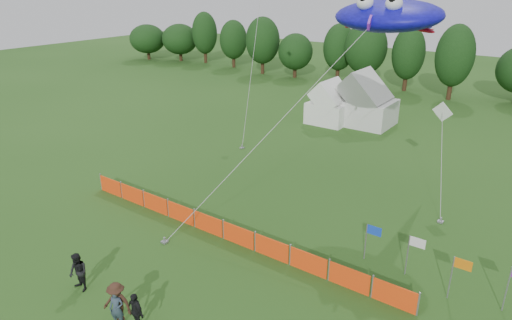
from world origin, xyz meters
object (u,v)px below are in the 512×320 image
Objects in this scene: tent_right at (364,104)px; stingray_kite at (391,15)px; spectator_c at (117,304)px; spectator_d at (136,311)px; spectator_a at (117,308)px; tent_left at (330,106)px; barrier_fence at (223,230)px; spectator_b at (78,273)px.

tent_right is 17.17m from stingray_kite.
spectator_d is at bearing -2.72° from spectator_c.
tent_right is 3.32× the size of spectator_d.
tent_right is 3.33× the size of spectator_a.
tent_left is 22.20m from barrier_fence.
barrier_fence is 1.01× the size of stingray_kite.
stingray_kite reaches higher than barrier_fence.
spectator_c is (-0.06, 0.09, 0.13)m from spectator_a.
spectator_d is at bearing 2.24° from spectator_b.
tent_left is 3.05m from tent_right.
barrier_fence is at bearing -76.89° from tent_left.
spectator_d is (3.78, -0.14, -0.08)m from spectator_b.
barrier_fence is 12.51× the size of spectator_d.
tent_right is 2.88× the size of spectator_c.
tent_left reaches higher than spectator_c.
spectator_b is (0.07, -29.83, -1.00)m from tent_right.
spectator_c is (3.08, -30.18, -0.97)m from tent_right.
tent_left is at bearing 103.11° from barrier_fence.
stingray_kite is (6.46, -13.30, 8.72)m from tent_right.
spectator_a is (0.80, -7.27, 0.29)m from barrier_fence.
tent_right is 29.84m from spectator_b.
spectator_c is (5.76, -28.77, -0.69)m from tent_left.
spectator_a reaches higher than barrier_fence.
spectator_a is (3.14, -30.27, -1.09)m from tent_right.
stingray_kite is (6.39, 16.52, 9.72)m from spectator_b.
spectator_d is (3.85, -29.96, -1.09)m from tent_right.
spectator_c is at bearing -84.18° from tent_right.
barrier_fence is 12.55× the size of spectator_a.
spectator_c is at bearing -84.14° from barrier_fence.
stingray_kite reaches higher than spectator_c.
spectator_a is 0.08× the size of stingray_kite.
spectator_d is at bearing -82.68° from tent_right.
tent_left reaches higher than barrier_fence.
stingray_kite reaches higher than spectator_a.
stingray_kite is at bearing 60.23° from spectator_c.
spectator_d is at bearing -98.92° from stingray_kite.
barrier_fence is 14.60m from stingray_kite.
barrier_fence is (5.03, -21.59, -1.11)m from tent_left.
spectator_c reaches higher than spectator_d.
spectator_c is at bearing -157.37° from spectator_d.
stingray_kite is at bearing -52.42° from tent_left.
spectator_a is 3.10m from spectator_b.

